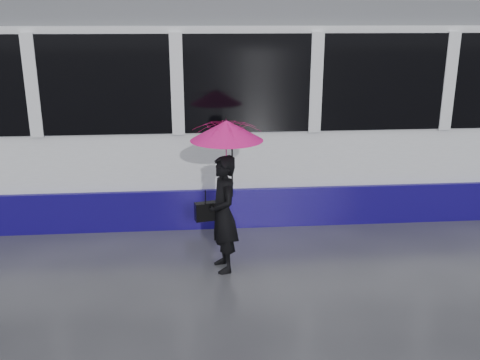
{
  "coord_description": "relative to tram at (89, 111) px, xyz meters",
  "views": [
    {
      "loc": [
        -0.79,
        -6.4,
        3.15
      ],
      "look_at": [
        -0.23,
        0.19,
        1.1
      ],
      "focal_mm": 40.0,
      "sensor_mm": 36.0,
      "label": 1
    }
  ],
  "objects": [
    {
      "name": "handbag",
      "position": [
        1.84,
        -2.61,
        -0.85
      ],
      "size": [
        0.29,
        0.17,
        0.41
      ],
      "rotation": [
        0.0,
        0.0,
        0.22
      ],
      "color": "black",
      "rests_on": "ground"
    },
    {
      "name": "tram",
      "position": [
        0.0,
        0.0,
        0.0
      ],
      "size": [
        26.0,
        2.56,
        3.35
      ],
      "color": "white",
      "rests_on": "ground"
    },
    {
      "name": "woman",
      "position": [
        2.06,
        -2.63,
        -0.88
      ],
      "size": [
        0.47,
        0.62,
        1.51
      ],
      "primitive_type": "imported",
      "rotation": [
        0.0,
        0.0,
        -1.35
      ],
      "color": "black",
      "rests_on": "ground"
    },
    {
      "name": "umbrella",
      "position": [
        2.11,
        -2.63,
        0.01
      ],
      "size": [
        1.06,
        1.06,
        1.02
      ],
      "rotation": [
        0.0,
        0.0,
        0.22
      ],
      "color": "#EA1372",
      "rests_on": "ground"
    },
    {
      "name": "ground",
      "position": [
        2.53,
        -2.5,
        -1.64
      ],
      "size": [
        90.0,
        90.0,
        0.0
      ],
      "primitive_type": "plane",
      "color": "#2A2A2F",
      "rests_on": "ground"
    },
    {
      "name": "rails",
      "position": [
        2.53,
        -0.0,
        -1.63
      ],
      "size": [
        34.0,
        1.51,
        0.02
      ],
      "color": "#3F3D38",
      "rests_on": "ground"
    }
  ]
}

